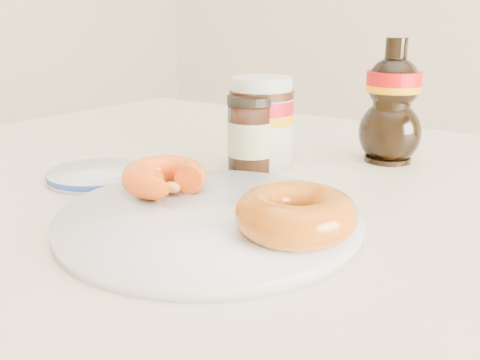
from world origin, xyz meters
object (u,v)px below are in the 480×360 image
Objects in this scene: plate at (210,219)px; donut_whole at (296,214)px; syrup_bottle at (392,101)px; dining_table at (326,263)px; dark_jar at (251,135)px; blue_rim_saucer at (98,175)px; nutella_jar at (261,119)px; donut_bitten at (164,177)px.

donut_whole is at bearing 1.08° from plate.
plate is 2.79× the size of donut_whole.
plate is 0.35m from syrup_bottle.
dining_table is 0.19m from dark_jar.
donut_whole is 1.06× the size of dark_jar.
blue_rim_saucer is at bearing 173.40° from donut_whole.
nutella_jar is 0.96× the size of blue_rim_saucer.
dining_table is 14.00× the size of dark_jar.
nutella_jar is (-0.13, 0.06, 0.15)m from dining_table.
donut_whole reaches higher than donut_bitten.
nutella_jar is at bearing 156.01° from dining_table.
syrup_bottle is (0.13, 0.32, 0.05)m from donut_bitten.
dark_jar reaches higher than plate.
donut_bitten is at bearing 173.51° from donut_whole.
plate reaches higher than blue_rim_saucer.
dark_jar is (-0.08, 0.18, 0.04)m from plate.
syrup_bottle is (0.05, 0.34, 0.08)m from plate.
donut_bitten is at bearing 164.98° from plate.
blue_rim_saucer is (-0.13, 0.02, -0.02)m from donut_bitten.
blue_rim_saucer is at bearing -131.76° from dark_jar.
nutella_jar is at bearing 111.29° from plate.
donut_bitten is at bearing -112.07° from syrup_bottle.
plate is 0.23m from nutella_jar.
donut_bitten is at bearing -6.74° from blue_rim_saucer.
blue_rim_saucer is (-0.31, 0.04, -0.03)m from donut_whole.
dining_table is 11.10× the size of blue_rim_saucer.
dining_table is at bearing 70.67° from plate.
donut_bitten is 0.86× the size of donut_whole.
donut_bitten is 0.35m from syrup_bottle.
blue_rim_saucer is (-0.13, -0.17, -0.06)m from nutella_jar.
donut_whole is at bearing -81.98° from syrup_bottle.
dining_table is 4.73× the size of plate.
donut_bitten is 0.16m from dark_jar.
plate is 3.24× the size of donut_bitten.
dining_table is 0.19m from donut_whole.
donut_bitten is (-0.13, -0.13, 0.11)m from dining_table.
dining_table is 0.22m from donut_bitten.
plate is at bearing -68.71° from nutella_jar.
plate is at bearing -109.33° from dining_table.
dark_jar is at bearing -129.38° from syrup_bottle.
dark_jar is (-0.13, -0.16, -0.04)m from syrup_bottle.
nutella_jar is at bearing 70.75° from donut_bitten.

